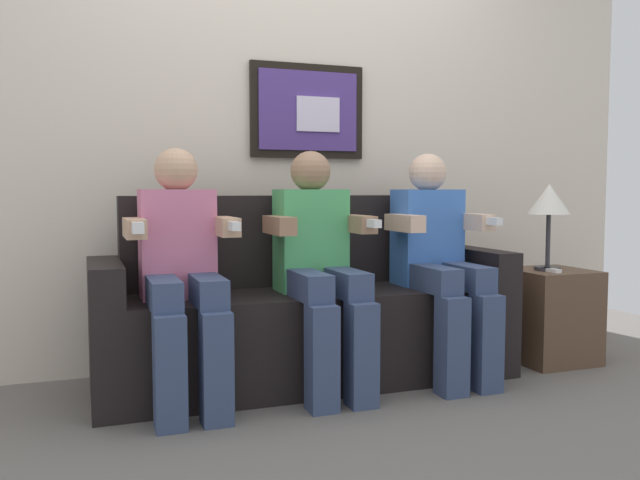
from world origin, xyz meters
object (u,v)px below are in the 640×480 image
person_on_right (439,256)px  side_table_right (550,316)px  couch (308,317)px  person_in_middle (319,260)px  spare_remote_on_table (551,270)px  person_on_left (181,266)px  table_lamp (549,203)px

person_on_right → side_table_right: person_on_right is taller
couch → side_table_right: size_ratio=4.01×
person_in_middle → spare_remote_on_table: size_ratio=8.54×
person_in_middle → spare_remote_on_table: (1.28, -0.02, -0.10)m
couch → side_table_right: (1.35, -0.11, -0.06)m
spare_remote_on_table → person_in_middle: bearing=179.2°
person_in_middle → side_table_right: (1.35, 0.06, -0.36)m
side_table_right → spare_remote_on_table: 0.28m
person_on_left → person_in_middle: 0.63m
person_in_middle → table_lamp: person_in_middle is taller
side_table_right → person_on_left: bearing=-178.2°
couch → table_lamp: size_ratio=4.36×
spare_remote_on_table → person_on_left: bearing=179.5°
side_table_right → person_on_right: bearing=-175.2°
person_on_left → table_lamp: 1.96m
person_in_middle → side_table_right: bearing=2.6°
table_lamp → spare_remote_on_table: 0.36m
table_lamp → side_table_right: bearing=20.4°
person_on_left → person_on_right: bearing=0.0°
person_in_middle → couch: bearing=90.2°
person_in_middle → person_on_right: 0.62m
person_on_right → spare_remote_on_table: (0.66, -0.02, -0.10)m
spare_remote_on_table → couch: bearing=171.7°
person_in_middle → person_on_right: bearing=0.0°
person_on_right → person_on_left: bearing=-180.0°
table_lamp → person_on_left: bearing=-178.6°
couch → spare_remote_on_table: (1.28, -0.19, 0.20)m
couch → person_on_right: (0.63, -0.17, 0.29)m
person_on_left → spare_remote_on_table: (1.91, -0.02, -0.10)m
couch → spare_remote_on_table: bearing=-8.3°
person_on_right → table_lamp: size_ratio=2.41×
side_table_right → table_lamp: bearing=-159.6°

